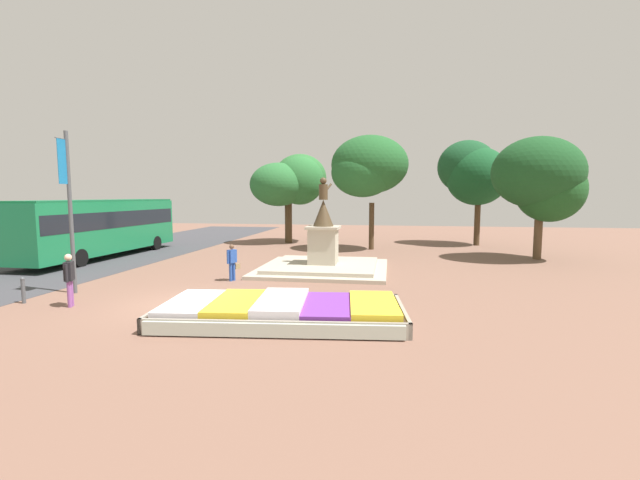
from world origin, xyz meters
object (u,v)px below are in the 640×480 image
at_px(pedestrian_with_handbag, 232,261).
at_px(pedestrian_near_planter, 69,276).
at_px(flower_planter, 281,311).
at_px(city_bus, 100,224).
at_px(banner_pole, 70,208).
at_px(kerb_bollard_mid_b, 23,290).
at_px(statue_monument, 323,257).

xyz_separation_m(pedestrian_with_handbag, pedestrian_near_planter, (-3.60, -4.82, 0.13)).
distance_m(flower_planter, city_bus, 17.03).
relative_size(banner_pole, city_bus, 0.50).
xyz_separation_m(banner_pole, kerb_bollard_mid_b, (-0.58, -1.59, -2.64)).
bearing_deg(pedestrian_with_handbag, banner_pole, -147.24).
bearing_deg(pedestrian_near_planter, statue_monument, 48.81).
bearing_deg(pedestrian_with_handbag, pedestrian_near_planter, -126.72).
bearing_deg(city_bus, banner_pole, -58.85).
bearing_deg(statue_monument, pedestrian_with_handbag, -137.10).
bearing_deg(kerb_bollard_mid_b, pedestrian_with_handbag, 40.97).
xyz_separation_m(city_bus, pedestrian_near_planter, (6.30, -10.06, -0.91)).
bearing_deg(banner_pole, city_bus, 121.15).
bearing_deg(kerb_bollard_mid_b, flower_planter, -3.25).
bearing_deg(pedestrian_with_handbag, city_bus, 152.10).
xyz_separation_m(flower_planter, statue_monument, (-0.10, 8.32, 0.37)).
distance_m(statue_monument, city_bus, 13.47).
distance_m(flower_planter, pedestrian_with_handbag, 6.27).
height_order(statue_monument, banner_pole, banner_pole).
distance_m(banner_pole, pedestrian_near_planter, 2.99).
xyz_separation_m(statue_monument, city_bus, (-13.24, 2.14, 1.26)).
distance_m(pedestrian_with_handbag, pedestrian_near_planter, 6.02).
bearing_deg(banner_pole, pedestrian_near_planter, -53.74).
xyz_separation_m(statue_monument, kerb_bollard_mid_b, (-8.77, -7.81, -0.18)).
xyz_separation_m(flower_planter, pedestrian_with_handbag, (-3.44, 5.21, 0.58)).
xyz_separation_m(banner_pole, pedestrian_near_planter, (1.25, -1.70, -2.11)).
distance_m(statue_monument, banner_pole, 10.57).
relative_size(statue_monument, kerb_bollard_mid_b, 6.82).
distance_m(flower_planter, statue_monument, 8.33).
distance_m(banner_pole, city_bus, 9.84).
height_order(statue_monument, city_bus, statue_monument).
bearing_deg(kerb_bollard_mid_b, banner_pole, 70.03).
bearing_deg(kerb_bollard_mid_b, statue_monument, 41.72).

